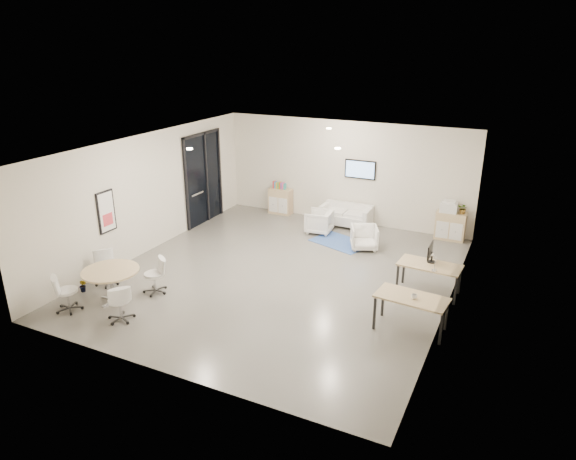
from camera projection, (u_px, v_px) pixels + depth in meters
The scene contains 21 objects.
room_shell at pixel (281, 213), 12.23m from camera, with size 9.60×10.60×4.80m.
glass_door at pixel (203, 176), 16.00m from camera, with size 0.09×1.90×2.85m.
artwork at pixel (106, 212), 12.52m from camera, with size 0.05×0.54×1.04m.
wall_tv at pixel (360, 169), 15.74m from camera, with size 0.98×0.06×0.58m.
ceiling_spots at pixel (288, 141), 12.47m from camera, with size 3.14×4.14×0.03m.
sideboard_left at pixel (281, 201), 17.13m from camera, with size 0.76×0.40×0.86m.
sideboard_right at pixel (450, 226), 14.88m from camera, with size 0.83×0.41×0.83m.
books at pixel (279, 185), 16.96m from camera, with size 0.44×0.14×0.22m.
printer at pixel (449, 207), 14.72m from camera, with size 0.49×0.42×0.34m.
loveseat at pixel (346, 216), 16.05m from camera, with size 1.55×0.78×0.58m.
blue_rug at pixel (340, 242), 14.79m from camera, with size 1.59×1.06×0.01m, color #335A9C.
armchair_left at pixel (319, 221), 15.44m from camera, with size 0.73×0.69×0.75m, color white.
armchair_right at pixel (364, 236), 14.23m from camera, with size 0.71×0.66×0.73m, color white.
desk_rear at pixel (430, 267), 11.61m from camera, with size 1.43×0.78×0.72m.
desk_front at pixel (412, 300), 10.14m from camera, with size 1.46×0.83×0.73m.
monitor at pixel (431, 252), 11.65m from camera, with size 0.20×0.50×0.44m.
round_table at pixel (111, 274), 11.26m from camera, with size 1.24×1.24×0.75m.
meeting_chairs at pixel (112, 284), 11.35m from camera, with size 2.29×2.29×0.82m.
plant_cabinet at pixel (463, 210), 14.56m from camera, with size 0.28×0.31×0.25m, color #3F7F3F.
plant_floor at pixel (84, 289), 11.87m from camera, with size 0.18×0.32×0.14m, color #3F7F3F.
cup at pixel (414, 296), 10.03m from camera, with size 0.11×0.09×0.11m, color white.
Camera 1 is at (5.20, -10.38, 5.49)m, focal length 32.00 mm.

